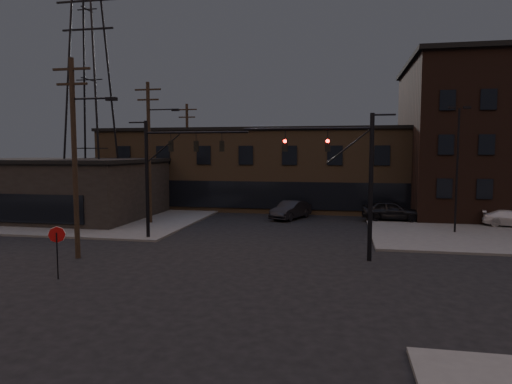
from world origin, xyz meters
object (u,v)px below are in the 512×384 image
at_px(stop_sign, 57,240).
at_px(car_crossing, 291,210).
at_px(traffic_signal_far, 165,166).
at_px(traffic_signal_near, 349,170).
at_px(parked_car_lot_a, 391,210).

bearing_deg(stop_sign, car_crossing, 68.13).
relative_size(traffic_signal_far, car_crossing, 1.64).
xyz_separation_m(traffic_signal_near, car_crossing, (-4.88, 14.64, -4.13)).
bearing_deg(traffic_signal_near, traffic_signal_far, 163.83).
bearing_deg(traffic_signal_near, stop_sign, -154.10).
height_order(traffic_signal_far, stop_sign, traffic_signal_far).
distance_m(stop_sign, parked_car_lot_a, 27.09).
height_order(traffic_signal_near, stop_sign, traffic_signal_near).
height_order(traffic_signal_near, parked_car_lot_a, traffic_signal_near).
height_order(traffic_signal_near, traffic_signal_far, same).
distance_m(traffic_signal_near, car_crossing, 15.97).
bearing_deg(car_crossing, parked_car_lot_a, 21.99).
relative_size(traffic_signal_near, car_crossing, 1.64).
xyz_separation_m(traffic_signal_far, car_crossing, (7.19, 11.14, -4.21)).
xyz_separation_m(traffic_signal_near, stop_sign, (-13.36, -6.49, -3.09)).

